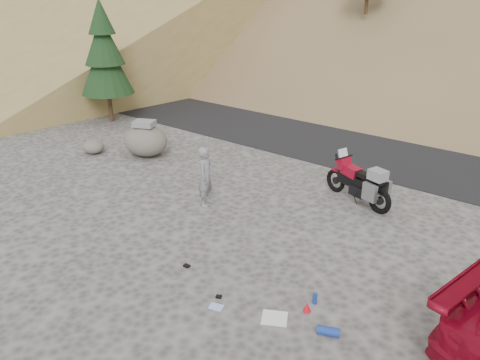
# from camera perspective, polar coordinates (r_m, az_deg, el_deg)

# --- Properties ---
(ground) EXTENTS (140.00, 140.00, 0.00)m
(ground) POSITION_cam_1_polar(r_m,az_deg,el_deg) (10.97, 1.27, -7.98)
(ground) COLOR #43403E
(ground) RESTS_ON ground
(road) EXTENTS (120.00, 7.00, 0.05)m
(road) POSITION_cam_1_polar(r_m,az_deg,el_deg) (18.34, 18.58, 3.96)
(road) COLOR black
(road) RESTS_ON ground
(conifer_verge) EXTENTS (2.20, 2.20, 5.04)m
(conifer_verge) POSITION_cam_1_polar(r_m,az_deg,el_deg) (20.69, -16.21, 14.63)
(conifer_verge) COLOR #352213
(conifer_verge) RESTS_ON ground
(motorcycle) EXTENTS (2.26, 1.08, 1.39)m
(motorcycle) POSITION_cam_1_polar(r_m,az_deg,el_deg) (13.11, 14.50, -0.39)
(motorcycle) COLOR black
(motorcycle) RESTS_ON ground
(man) EXTENTS (0.58, 0.70, 1.65)m
(man) POSITION_cam_1_polar(r_m,az_deg,el_deg) (12.89, -4.06, -2.97)
(man) COLOR gray
(man) RESTS_ON ground
(boulder) EXTENTS (1.88, 1.70, 1.23)m
(boulder) POSITION_cam_1_polar(r_m,az_deg,el_deg) (16.62, -11.44, 4.76)
(boulder) COLOR #5D5750
(boulder) RESTS_ON ground
(small_rock) EXTENTS (1.01, 0.97, 0.48)m
(small_rock) POSITION_cam_1_polar(r_m,az_deg,el_deg) (17.38, -17.46, 3.90)
(small_rock) COLOR #5D5750
(small_rock) RESTS_ON ground
(gear_white_cloth) EXTENTS (0.61, 0.59, 0.02)m
(gear_white_cloth) POSITION_cam_1_polar(r_m,az_deg,el_deg) (8.91, 4.23, -16.44)
(gear_white_cloth) COLOR white
(gear_white_cloth) RESTS_ON ground
(gear_blue_mat) EXTENTS (0.43, 0.30, 0.16)m
(gear_blue_mat) POSITION_cam_1_polar(r_m,az_deg,el_deg) (8.65, 10.71, -17.66)
(gear_blue_mat) COLOR navy
(gear_blue_mat) RESTS_ON ground
(gear_bottle) EXTENTS (0.10, 0.10, 0.23)m
(gear_bottle) POSITION_cam_1_polar(r_m,az_deg,el_deg) (9.26, 9.11, -14.06)
(gear_bottle) COLOR navy
(gear_bottle) RESTS_ON ground
(gear_funnel) EXTENTS (0.17, 0.17, 0.20)m
(gear_funnel) POSITION_cam_1_polar(r_m,az_deg,el_deg) (9.07, 8.18, -15.08)
(gear_funnel) COLOR red
(gear_funnel) RESTS_ON ground
(gear_glove_a) EXTENTS (0.14, 0.10, 0.04)m
(gear_glove_a) POSITION_cam_1_polar(r_m,az_deg,el_deg) (10.28, -6.52, -10.35)
(gear_glove_a) COLOR black
(gear_glove_a) RESTS_ON ground
(gear_glove_b) EXTENTS (0.14, 0.13, 0.04)m
(gear_glove_b) POSITION_cam_1_polar(r_m,az_deg,el_deg) (9.37, -2.61, -14.02)
(gear_glove_b) COLOR black
(gear_glove_b) RESTS_ON ground
(gear_blue_cloth) EXTENTS (0.31, 0.26, 0.01)m
(gear_blue_cloth) POSITION_cam_1_polar(r_m,az_deg,el_deg) (9.15, -2.93, -15.19)
(gear_blue_cloth) COLOR #9BBBF0
(gear_blue_cloth) RESTS_ON ground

